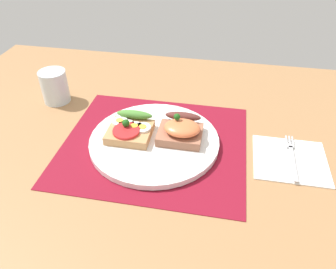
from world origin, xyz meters
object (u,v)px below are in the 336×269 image
napkin (290,158)px  fork (292,156)px  plate (154,141)px  sandwich_egg_tomato (130,129)px  drinking_glass (55,87)px  sandwich_salmon (181,130)px

napkin → fork: fork is taller
plate → fork: 28.80cm
sandwich_egg_tomato → drinking_glass: size_ratio=1.21×
sandwich_egg_tomato → plate: bearing=-3.0°
fork → plate: bearing=-178.7°
sandwich_egg_tomato → fork: sandwich_egg_tomato is taller
sandwich_salmon → drinking_glass: 36.19cm
sandwich_egg_tomato → sandwich_salmon: (10.97, 1.09, 0.62)cm
plate → drinking_glass: drinking_glass is taller
napkin → sandwich_salmon: bearing=177.8°
sandwich_egg_tomato → sandwich_salmon: size_ratio=1.08×
sandwich_egg_tomato → fork: size_ratio=0.70×
sandwich_egg_tomato → drinking_glass: bearing=151.5°
fork → drinking_glass: size_ratio=1.72×
napkin → fork: 0.60cm
fork → sandwich_salmon: bearing=178.3°
napkin → drinking_glass: size_ratio=1.78×
sandwich_salmon → drinking_glass: drinking_glass is taller
plate → sandwich_salmon: bearing=13.9°
plate → drinking_glass: 31.68cm
plate → fork: size_ratio=1.95×
drinking_glass → fork: bearing=-12.1°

